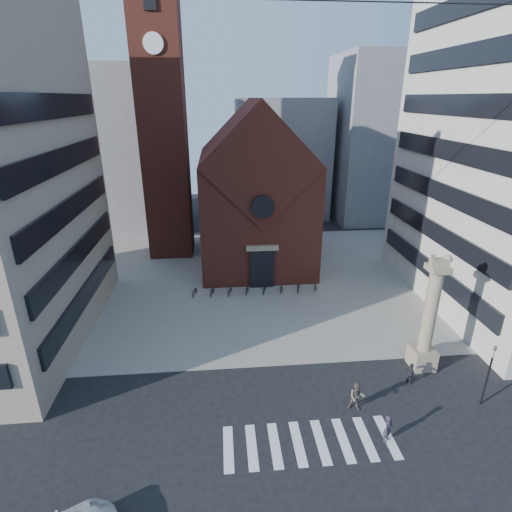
{
  "coord_description": "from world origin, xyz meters",
  "views": [
    {
      "loc": [
        -4.01,
        -19.57,
        18.04
      ],
      "look_at": [
        -1.44,
        8.0,
        7.01
      ],
      "focal_mm": 28.0,
      "sensor_mm": 36.0,
      "label": 1
    }
  ],
  "objects_px": {
    "traffic_light": "(488,374)",
    "pedestrian_0": "(388,429)",
    "lion_column": "(428,325)",
    "pedestrian_2": "(411,373)",
    "pedestrian_1": "(357,396)",
    "scooter_0": "(195,291)"
  },
  "relations": [
    {
      "from": "pedestrian_2",
      "to": "scooter_0",
      "type": "relative_size",
      "value": 0.97
    },
    {
      "from": "lion_column",
      "to": "pedestrian_2",
      "type": "bearing_deg",
      "value": -134.31
    },
    {
      "from": "lion_column",
      "to": "pedestrian_2",
      "type": "distance_m",
      "value": 3.55
    },
    {
      "from": "pedestrian_2",
      "to": "pedestrian_1",
      "type": "bearing_deg",
      "value": 103.39
    },
    {
      "from": "traffic_light",
      "to": "pedestrian_0",
      "type": "relative_size",
      "value": 2.51
    },
    {
      "from": "lion_column",
      "to": "scooter_0",
      "type": "xyz_separation_m",
      "value": [
        -16.75,
        12.6,
        -2.98
      ]
    },
    {
      "from": "pedestrian_0",
      "to": "scooter_0",
      "type": "xyz_separation_m",
      "value": [
        -11.65,
        18.84,
        -0.38
      ]
    },
    {
      "from": "lion_column",
      "to": "pedestrian_0",
      "type": "bearing_deg",
      "value": -129.21
    },
    {
      "from": "pedestrian_2",
      "to": "lion_column",
      "type": "bearing_deg",
      "value": -55.78
    },
    {
      "from": "lion_column",
      "to": "traffic_light",
      "type": "xyz_separation_m",
      "value": [
        1.99,
        -4.0,
        -1.17
      ]
    },
    {
      "from": "traffic_light",
      "to": "pedestrian_2",
      "type": "relative_size",
      "value": 2.74
    },
    {
      "from": "pedestrian_1",
      "to": "pedestrian_2",
      "type": "relative_size",
      "value": 1.26
    },
    {
      "from": "lion_column",
      "to": "pedestrian_1",
      "type": "relative_size",
      "value": 4.38
    },
    {
      "from": "pedestrian_0",
      "to": "pedestrian_2",
      "type": "xyz_separation_m",
      "value": [
        3.46,
        4.57,
        -0.07
      ]
    },
    {
      "from": "pedestrian_1",
      "to": "pedestrian_2",
      "type": "distance_m",
      "value": 4.88
    },
    {
      "from": "pedestrian_0",
      "to": "pedestrian_1",
      "type": "xyz_separation_m",
      "value": [
        -0.96,
        2.52,
        0.13
      ]
    },
    {
      "from": "lion_column",
      "to": "pedestrian_0",
      "type": "height_order",
      "value": "lion_column"
    },
    {
      "from": "lion_column",
      "to": "pedestrian_2",
      "type": "height_order",
      "value": "lion_column"
    },
    {
      "from": "traffic_light",
      "to": "pedestrian_0",
      "type": "bearing_deg",
      "value": -162.43
    },
    {
      "from": "lion_column",
      "to": "pedestrian_0",
      "type": "distance_m",
      "value": 8.47
    },
    {
      "from": "pedestrian_1",
      "to": "pedestrian_2",
      "type": "height_order",
      "value": "pedestrian_1"
    },
    {
      "from": "lion_column",
      "to": "traffic_light",
      "type": "distance_m",
      "value": 4.62
    }
  ]
}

